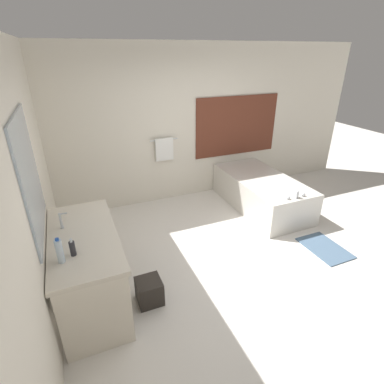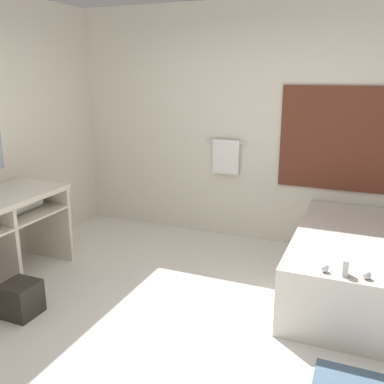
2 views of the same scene
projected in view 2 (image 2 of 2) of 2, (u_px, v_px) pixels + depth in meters
ground_plane at (172, 336)px, 3.24m from camera, size 16.00×16.00×0.00m
wall_back_with_blinds at (257, 126)px, 4.85m from camera, size 7.40×0.13×2.70m
bathtub at (348, 261)px, 3.83m from camera, size 0.94×1.90×0.67m
waste_bin at (21, 299)px, 3.50m from camera, size 0.27×0.27×0.28m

